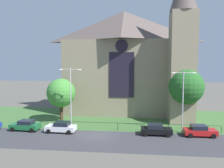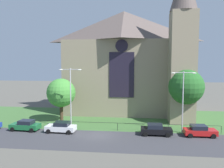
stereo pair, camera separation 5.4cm
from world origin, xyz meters
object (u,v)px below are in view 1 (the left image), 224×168
at_px(parked_car_white, 61,127).
at_px(parked_car_red, 200,131).
at_px(tree_left_near, 61,93).
at_px(streetlamp_far, 183,94).
at_px(parked_car_black, 156,130).
at_px(tree_right_near, 186,87).
at_px(streetlamp_near, 71,91).
at_px(parked_car_green, 25,125).
at_px(church_building, 127,61).

relative_size(parked_car_white, parked_car_red, 1.00).
distance_m(tree_left_near, parked_car_white, 7.37).
bearing_deg(streetlamp_far, parked_car_black, -159.18).
bearing_deg(parked_car_white, tree_right_near, -159.51).
xyz_separation_m(tree_right_near, parked_car_red, (0.74, -5.78, -5.29)).
bearing_deg(streetlamp_near, parked_car_green, -168.29).
xyz_separation_m(church_building, parked_car_white, (-8.67, -15.06, -9.53)).
xyz_separation_m(streetlamp_near, streetlamp_far, (16.05, 0.00, -0.22)).
relative_size(streetlamp_near, parked_car_black, 2.15).
bearing_deg(parked_car_white, parked_car_red, -176.95).
xyz_separation_m(church_building, parked_car_green, (-14.15, -14.73, -9.53)).
xyz_separation_m(tree_right_near, parked_car_black, (-5.05, -5.87, -5.29)).
distance_m(streetlamp_near, parked_car_black, 13.35).
distance_m(tree_right_near, streetlamp_far, 4.67).
relative_size(church_building, streetlamp_near, 2.87).
bearing_deg(tree_left_near, streetlamp_near, -55.46).
bearing_deg(tree_left_near, parked_car_green, -123.10).
xyz_separation_m(streetlamp_far, parked_car_white, (-17.02, -1.66, -4.73)).
bearing_deg(parked_car_green, tree_left_near, -120.39).
distance_m(tree_left_near, parked_car_green, 7.73).
bearing_deg(parked_car_green, parked_car_white, 179.28).
bearing_deg(parked_car_white, streetlamp_far, -172.38).
bearing_deg(parked_car_green, streetlamp_far, -173.89).
distance_m(streetlamp_near, parked_car_white, 5.31).
distance_m(tree_left_near, parked_car_black, 16.68).
bearing_deg(parked_car_white, parked_car_black, -176.92).
xyz_separation_m(tree_left_near, parked_car_black, (15.18, -5.58, -4.09)).
bearing_deg(parked_car_red, church_building, 123.63).
distance_m(tree_right_near, parked_car_white, 20.04).
height_order(church_building, tree_left_near, church_building).
bearing_deg(parked_car_red, parked_car_green, 178.42).
distance_m(streetlamp_far, parked_car_white, 17.74).
xyz_separation_m(parked_car_black, parked_car_red, (5.79, 0.09, 0.00)).
height_order(streetlamp_far, parked_car_black, streetlamp_far).
bearing_deg(church_building, parked_car_green, -133.86).
relative_size(parked_car_green, parked_car_red, 1.01).
distance_m(parked_car_green, parked_car_red, 24.55).
xyz_separation_m(church_building, tree_right_near, (9.66, -8.94, -4.24)).
bearing_deg(parked_car_black, tree_left_near, 160.32).
bearing_deg(tree_left_near, church_building, 41.14).
relative_size(church_building, parked_car_white, 6.10).
bearing_deg(tree_left_near, streetlamp_far, -12.41).
bearing_deg(tree_left_near, parked_car_white, -71.96).
xyz_separation_m(tree_left_near, streetlamp_far, (18.91, -4.16, 0.64)).
bearing_deg(church_building, parked_car_red, -54.77).
xyz_separation_m(streetlamp_near, parked_car_red, (18.11, -1.33, -4.95)).
xyz_separation_m(tree_left_near, streetlamp_near, (2.86, -4.16, 0.86)).
bearing_deg(tree_left_near, tree_right_near, 0.82).
relative_size(tree_left_near, streetlamp_far, 0.84).
height_order(tree_right_near, parked_car_green, tree_right_near).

